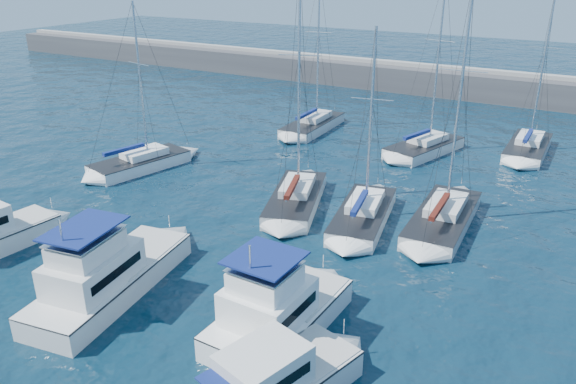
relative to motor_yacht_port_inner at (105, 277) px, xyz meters
The scene contains 11 objects.
ground 6.47m from the motor_yacht_port_inner, 18.22° to the left, with size 220.00×220.00×0.00m, color black.
breakwater 54.33m from the motor_yacht_port_inner, 83.61° to the left, with size 160.00×6.00×4.45m.
motor_yacht_port_inner is the anchor object (origin of this frame).
motor_yacht_stbd_inner 9.01m from the motor_yacht_port_inner, 10.44° to the left, with size 3.92×7.63×4.69m.
sailboat_mid_a 18.69m from the motor_yacht_port_inner, 128.54° to the left, with size 4.78×8.39×13.21m.
sailboat_mid_b 14.79m from the motor_yacht_port_inner, 79.33° to the left, with size 5.64×9.10×16.12m.
sailboat_mid_c 16.32m from the motor_yacht_port_inner, 61.61° to the left, with size 4.45×8.64×12.48m.
sailboat_mid_d 20.52m from the motor_yacht_port_inner, 52.97° to the left, with size 3.57×9.19×15.48m.
sailboat_back_a 31.74m from the motor_yacht_port_inner, 98.60° to the left, with size 3.27×8.86×14.86m.
sailboat_back_b 30.70m from the motor_yacht_port_inner, 76.92° to the left, with size 5.31×8.49×15.20m.
sailboat_back_c 37.37m from the motor_yacht_port_inner, 66.71° to the left, with size 3.10×8.39×14.23m.
Camera 1 is at (13.77, -18.30, 15.71)m, focal length 35.00 mm.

